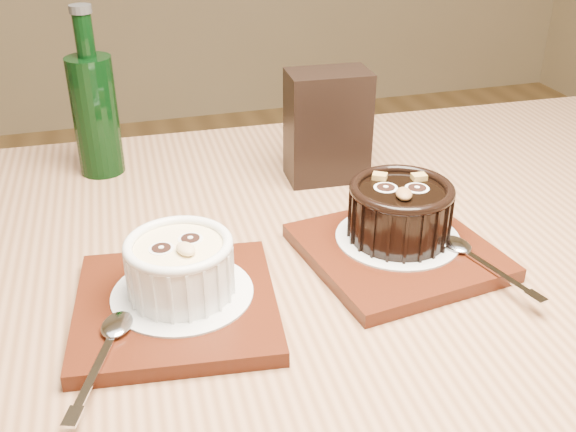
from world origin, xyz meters
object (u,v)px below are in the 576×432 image
object	(u,v)px
ramekin_dark	(400,209)
ramekin_white	(180,264)
tray_left	(176,306)
tray_right	(397,252)
green_bottle	(95,111)
table	(311,335)
condiment_stand	(327,126)

from	to	relation	value
ramekin_dark	ramekin_white	bearing A→B (deg)	-152.76
tray_left	ramekin_dark	xyz separation A→B (m)	(0.24, 0.04, 0.04)
tray_right	green_bottle	world-z (taller)	green_bottle
table	tray_right	distance (m)	0.13
table	green_bottle	distance (m)	0.39
tray_left	condiment_stand	xyz separation A→B (m)	(0.23, 0.24, 0.06)
tray_right	ramekin_dark	distance (m)	0.05
condiment_stand	green_bottle	distance (m)	0.29
ramekin_dark	table	bearing A→B (deg)	-161.11
ramekin_white	condiment_stand	xyz separation A→B (m)	(0.22, 0.23, 0.02)
table	ramekin_white	size ratio (longest dim) A/B	12.60
ramekin_white	green_bottle	world-z (taller)	green_bottle
condiment_stand	ramekin_dark	bearing A→B (deg)	-86.33
tray_left	ramekin_dark	bearing A→B (deg)	10.38
tray_right	ramekin_dark	size ratio (longest dim) A/B	1.68
table	ramekin_white	xyz separation A→B (m)	(-0.14, -0.04, 0.14)
tray_right	ramekin_dark	xyz separation A→B (m)	(0.01, 0.01, 0.04)
table	ramekin_dark	world-z (taller)	ramekin_dark
tray_right	table	bearing A→B (deg)	171.82
table	tray_right	xyz separation A→B (m)	(0.09, -0.01, 0.10)
ramekin_white	tray_right	xyz separation A→B (m)	(0.23, 0.02, -0.04)
table	tray_left	xyz separation A→B (m)	(-0.14, -0.04, 0.10)
ramekin_white	green_bottle	size ratio (longest dim) A/B	0.46
condiment_stand	ramekin_white	bearing A→B (deg)	-133.76
tray_right	ramekin_dark	world-z (taller)	ramekin_dark
table	condiment_stand	distance (m)	0.26
tray_right	condiment_stand	bearing A→B (deg)	91.75
ramekin_dark	condiment_stand	distance (m)	0.19
tray_right	condiment_stand	xyz separation A→B (m)	(-0.01, 0.21, 0.06)
ramekin_white	green_bottle	bearing A→B (deg)	80.18
tray_left	tray_right	bearing A→B (deg)	7.33
condiment_stand	green_bottle	bearing A→B (deg)	159.84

